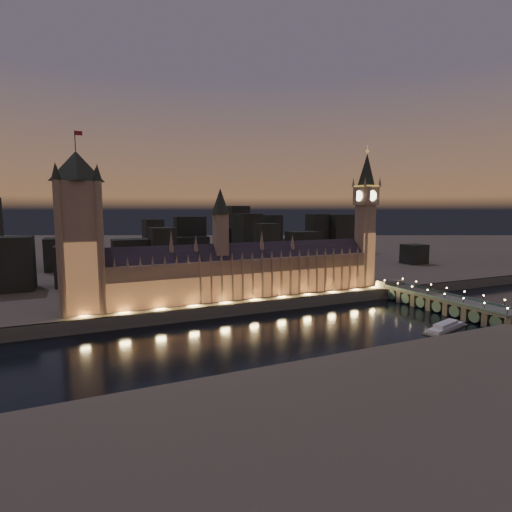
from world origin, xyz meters
name	(u,v)px	position (x,y,z in m)	size (l,w,h in m)	color
ground_plane	(286,329)	(0.00, 0.00, 0.00)	(2000.00, 2000.00, 0.00)	black
north_bank	(146,248)	(0.00, 520.00, 4.00)	(2000.00, 960.00, 8.00)	#4C4533
embankment_wall	(258,307)	(0.00, 41.00, 4.00)	(2000.00, 2.50, 8.00)	#4E4B4D
palace_of_westminster	(246,271)	(-0.09, 61.74, 26.37)	(202.00, 23.23, 78.00)	#886D5C
victoria_tower	(79,224)	(-110.00, 61.92, 62.26)	(31.68, 31.68, 109.85)	#886D5C
elizabeth_tower	(366,208)	(108.00, 61.93, 72.45)	(18.00, 18.00, 115.38)	#886D5C
westminster_bridge	(437,302)	(120.60, -3.44, 5.98)	(19.91, 113.00, 15.90)	#4E4B4D
river_boat	(446,327)	(86.32, -39.92, 1.56)	(40.73, 19.97, 4.50)	#4E4B4D
city_backdrop	(214,244)	(36.81, 246.54, 30.59)	(483.64, 215.63, 76.40)	black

